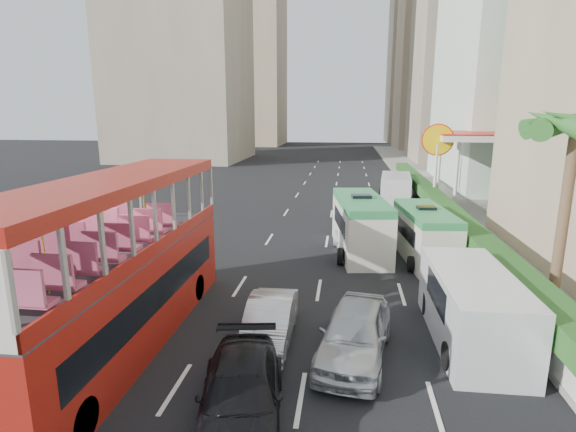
% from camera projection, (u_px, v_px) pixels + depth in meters
% --- Properties ---
extents(ground_plane, '(200.00, 200.00, 0.00)m').
position_uv_depth(ground_plane, '(322.00, 357.00, 12.87)').
color(ground_plane, black).
rests_on(ground_plane, ground).
extents(double_decker_bus, '(2.50, 11.00, 5.06)m').
position_uv_depth(double_decker_bus, '(117.00, 264.00, 13.06)').
color(double_decker_bus, '#9F1B11').
rests_on(double_decker_bus, ground).
extents(car_silver_lane_a, '(1.40, 3.94, 1.30)m').
position_uv_depth(car_silver_lane_a, '(270.00, 340.00, 13.82)').
color(car_silver_lane_a, silver).
rests_on(car_silver_lane_a, ground).
extents(car_silver_lane_b, '(2.52, 4.74, 1.54)m').
position_uv_depth(car_silver_lane_b, '(354.00, 357.00, 12.85)').
color(car_silver_lane_b, silver).
rests_on(car_silver_lane_b, ground).
extents(car_black, '(2.57, 4.85, 1.34)m').
position_uv_depth(car_black, '(242.00, 421.00, 10.18)').
color(car_black, black).
rests_on(car_black, ground).
extents(van_asset, '(2.61, 5.12, 1.39)m').
position_uv_depth(van_asset, '(357.00, 240.00, 24.85)').
color(van_asset, silver).
rests_on(van_asset, ground).
extents(minibus_near, '(2.94, 6.49, 2.77)m').
position_uv_depth(minibus_near, '(360.00, 225.00, 22.37)').
color(minibus_near, silver).
rests_on(minibus_near, ground).
extents(minibus_far, '(2.45, 5.71, 2.45)m').
position_uv_depth(minibus_far, '(425.00, 235.00, 21.23)').
color(minibus_far, silver).
rests_on(minibus_far, ground).
extents(panel_van_near, '(2.25, 5.46, 2.17)m').
position_uv_depth(panel_van_near, '(472.00, 308.00, 13.56)').
color(panel_van_near, silver).
rests_on(panel_van_near, ground).
extents(panel_van_far, '(2.67, 5.61, 2.17)m').
position_uv_depth(panel_van_far, '(395.00, 189.00, 34.95)').
color(panel_van_far, silver).
rests_on(panel_van_far, ground).
extents(sidewalk, '(6.00, 120.00, 0.18)m').
position_uv_depth(sidewalk, '(452.00, 200.00, 35.88)').
color(sidewalk, '#99968C').
rests_on(sidewalk, ground).
extents(kerb_wall, '(0.30, 44.00, 1.00)m').
position_uv_depth(kerb_wall, '(445.00, 224.00, 25.47)').
color(kerb_wall, silver).
rests_on(kerb_wall, sidewalk).
extents(hedge, '(1.10, 44.00, 0.70)m').
position_uv_depth(hedge, '(446.00, 210.00, 25.28)').
color(hedge, '#2D6626').
rests_on(hedge, kerb_wall).
extents(palm_tree, '(0.36, 0.36, 6.40)m').
position_uv_depth(palm_tree, '(563.00, 219.00, 15.00)').
color(palm_tree, brown).
rests_on(palm_tree, sidewalk).
extents(shell_station, '(6.50, 8.00, 5.50)m').
position_uv_depth(shell_station, '(475.00, 170.00, 33.23)').
color(shell_station, silver).
rests_on(shell_station, ground).
extents(tower_far_a, '(14.00, 14.00, 44.00)m').
position_uv_depth(tower_far_a, '(438.00, 32.00, 85.10)').
color(tower_far_a, tan).
rests_on(tower_far_a, ground).
extents(tower_far_b, '(14.00, 14.00, 40.00)m').
position_uv_depth(tower_far_b, '(419.00, 57.00, 106.82)').
color(tower_far_b, tan).
rests_on(tower_far_b, ground).
extents(tower_left_b, '(16.00, 16.00, 46.00)m').
position_uv_depth(tower_left_b, '(246.00, 38.00, 97.55)').
color(tower_left_b, tan).
rests_on(tower_left_b, ground).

